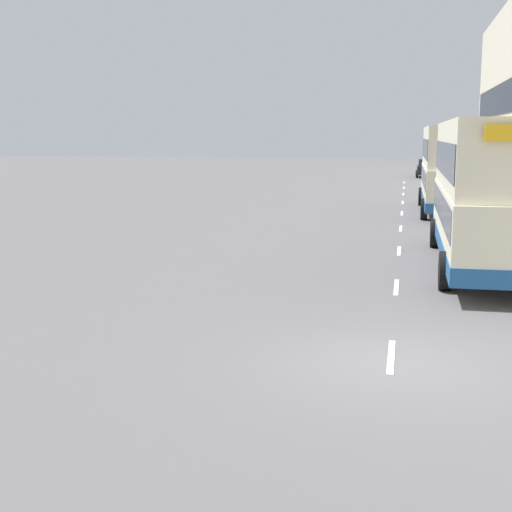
{
  "coord_description": "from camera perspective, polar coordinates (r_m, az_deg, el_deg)",
  "views": [
    {
      "loc": [
        0.15,
        -12.03,
        3.91
      ],
      "look_at": [
        -6.02,
        17.33,
        -1.21
      ],
      "focal_mm": 50.0,
      "sensor_mm": 36.0,
      "label": 1
    }
  ],
  "objects": [
    {
      "name": "lane_mark_7",
      "position": [
        54.44,
        11.74,
        5.37
      ],
      "size": [
        0.12,
        2.0,
        0.01
      ],
      "color": "silver",
      "rests_on": "ground_plane"
    },
    {
      "name": "lane_mark_3",
      "position": [
        30.64,
        11.5,
        2.17
      ],
      "size": [
        0.12,
        2.0,
        0.01
      ],
      "color": "silver",
      "rests_on": "ground_plane"
    },
    {
      "name": "car_0",
      "position": [
        78.52,
        13.95,
        7.18
      ],
      "size": [
        1.92,
        3.86,
        1.75
      ],
      "color": "#B7B799",
      "rests_on": "ground_plane"
    },
    {
      "name": "car_1",
      "position": [
        68.24,
        13.52,
        6.84
      ],
      "size": [
        1.97,
        4.48,
        1.69
      ],
      "color": "black",
      "rests_on": "ground_plane"
    },
    {
      "name": "lane_mark_5",
      "position": [
        42.53,
        11.66,
        4.22
      ],
      "size": [
        0.12,
        2.0,
        0.01
      ],
      "color": "silver",
      "rests_on": "ground_plane"
    },
    {
      "name": "double_decker_bus_near",
      "position": [
        21.97,
        17.98,
        4.97
      ],
      "size": [
        2.85,
        11.09,
        4.3
      ],
      "color": "beige",
      "rests_on": "ground_plane"
    },
    {
      "name": "double_decker_bus_ahead",
      "position": [
        37.29,
        15.26,
        6.85
      ],
      "size": [
        2.85,
        10.87,
        4.3
      ],
      "color": "beige",
      "rests_on": "ground_plane"
    },
    {
      "name": "ground_plane",
      "position": [
        12.65,
        10.72,
        -8.5
      ],
      "size": [
        220.0,
        220.0,
        0.0
      ],
      "primitive_type": "plane",
      "color": "#5B595B"
    },
    {
      "name": "pavement",
      "position": [
        51.07,
        19.05,
        4.85
      ],
      "size": [
        5.0,
        93.0,
        0.14
      ],
      "color": "#A39E93",
      "rests_on": "ground_plane"
    },
    {
      "name": "lane_mark_2",
      "position": [
        24.72,
        11.38,
        0.41
      ],
      "size": [
        0.12,
        2.0,
        0.01
      ],
      "color": "silver",
      "rests_on": "ground_plane"
    },
    {
      "name": "lane_mark_4",
      "position": [
        36.58,
        11.59,
        3.36
      ],
      "size": [
        0.12,
        2.0,
        0.01
      ],
      "color": "silver",
      "rests_on": "ground_plane"
    },
    {
      "name": "lane_mark_1",
      "position": [
        18.84,
        11.17,
        -2.46
      ],
      "size": [
        0.12,
        2.0,
        0.01
      ],
      "color": "silver",
      "rests_on": "ground_plane"
    },
    {
      "name": "lane_mark_8",
      "position": [
        60.41,
        11.77,
        5.78
      ],
      "size": [
        0.12,
        2.0,
        0.01
      ],
      "color": "silver",
      "rests_on": "ground_plane"
    },
    {
      "name": "lane_mark_0",
      "position": [
        13.05,
        10.76,
        -7.9
      ],
      "size": [
        0.12,
        2.0,
        0.01
      ],
      "color": "silver",
      "rests_on": "ground_plane"
    },
    {
      "name": "lane_mark_6",
      "position": [
        48.48,
        11.7,
        4.87
      ],
      "size": [
        0.12,
        2.0,
        0.01
      ],
      "color": "silver",
      "rests_on": "ground_plane"
    }
  ]
}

